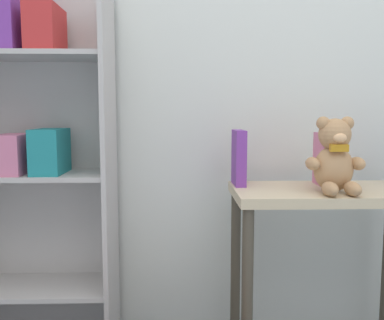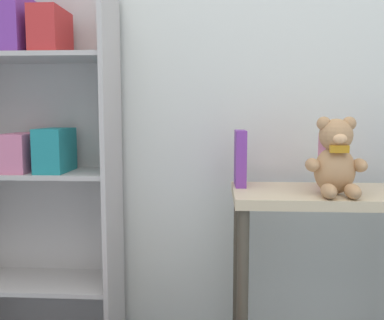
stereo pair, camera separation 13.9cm
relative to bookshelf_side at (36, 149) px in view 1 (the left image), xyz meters
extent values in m
cube|color=silver|center=(0.95, 0.16, 0.44)|extent=(4.80, 0.06, 2.50)
cube|color=#BCB7B2|center=(0.29, -0.03, -0.10)|extent=(0.02, 0.29, 1.42)
cube|color=#BCB7B2|center=(0.00, 0.10, -0.10)|extent=(0.61, 0.02, 1.42)
cube|color=#BCB7B2|center=(0.00, -0.03, -0.56)|extent=(0.57, 0.27, 0.02)
cube|color=#BCB7B2|center=(0.00, -0.03, -0.10)|extent=(0.57, 0.27, 0.02)
cube|color=#BCB7B2|center=(0.00, -0.03, 0.35)|extent=(0.57, 0.27, 0.02)
cube|color=purple|center=(-0.07, -0.05, 0.47)|extent=(0.11, 0.20, 0.22)
cube|color=red|center=(0.07, -0.05, 0.45)|extent=(0.11, 0.20, 0.17)
cube|color=#D17093|center=(-0.07, -0.05, -0.02)|extent=(0.11, 0.20, 0.15)
cube|color=teal|center=(0.07, -0.05, -0.01)|extent=(0.11, 0.20, 0.17)
cube|color=beige|center=(1.12, -0.14, -0.16)|extent=(0.70, 0.37, 0.04)
cylinder|color=#494233|center=(0.80, -0.29, -0.49)|extent=(0.04, 0.04, 0.63)
cylinder|color=#494233|center=(0.80, 0.02, -0.49)|extent=(0.04, 0.04, 0.63)
ellipsoid|color=tan|center=(1.12, -0.20, -0.06)|extent=(0.14, 0.11, 0.17)
sphere|color=tan|center=(1.12, -0.20, 0.07)|extent=(0.11, 0.11, 0.11)
sphere|color=tan|center=(1.08, -0.20, 0.10)|extent=(0.05, 0.05, 0.05)
sphere|color=tan|center=(1.16, -0.20, 0.10)|extent=(0.05, 0.05, 0.05)
ellipsoid|color=#F4BB82|center=(1.12, -0.25, 0.06)|extent=(0.05, 0.03, 0.03)
ellipsoid|color=tan|center=(1.04, -0.21, -0.04)|extent=(0.05, 0.09, 0.05)
ellipsoid|color=tan|center=(1.20, -0.21, -0.04)|extent=(0.05, 0.09, 0.05)
ellipsoid|color=tan|center=(1.08, -0.28, -0.12)|extent=(0.05, 0.10, 0.05)
ellipsoid|color=tan|center=(1.16, -0.28, -0.12)|extent=(0.05, 0.10, 0.05)
cube|color=#C68419|center=(1.12, -0.25, 0.02)|extent=(0.06, 0.02, 0.03)
cube|color=purple|center=(0.80, -0.04, -0.03)|extent=(0.04, 0.14, 0.21)
cube|color=#D17093|center=(1.12, -0.06, -0.04)|extent=(0.03, 0.13, 0.20)
camera|label=1|loc=(0.57, -1.70, 0.15)|focal=40.00mm
camera|label=2|loc=(0.71, -1.70, 0.15)|focal=40.00mm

